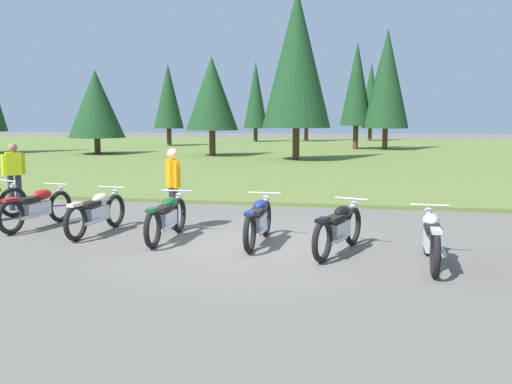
# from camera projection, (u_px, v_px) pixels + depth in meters

# --- Properties ---
(ground_plane) EXTENTS (140.00, 140.00, 0.00)m
(ground_plane) POSITION_uv_depth(u_px,v_px,m) (250.00, 246.00, 9.93)
(ground_plane) COLOR #605B54
(grass_moorland) EXTENTS (80.00, 44.00, 0.10)m
(grass_moorland) POSITION_uv_depth(u_px,v_px,m) (329.00, 152.00, 35.73)
(grass_moorland) COLOR #5B7033
(grass_moorland) RESTS_ON ground
(forest_treeline) EXTENTS (42.20, 27.78, 8.82)m
(forest_treeline) POSITION_uv_depth(u_px,v_px,m) (277.00, 84.00, 36.71)
(forest_treeline) COLOR #47331E
(forest_treeline) RESTS_ON ground
(motorcycle_red) EXTENTS (0.67, 2.08, 0.88)m
(motorcycle_red) POSITION_uv_depth(u_px,v_px,m) (37.00, 207.00, 11.50)
(motorcycle_red) COLOR black
(motorcycle_red) RESTS_ON ground
(motorcycle_cream) EXTENTS (0.62, 2.10, 0.88)m
(motorcycle_cream) POSITION_uv_depth(u_px,v_px,m) (97.00, 212.00, 10.93)
(motorcycle_cream) COLOR black
(motorcycle_cream) RESTS_ON ground
(motorcycle_british_green) EXTENTS (0.62, 2.10, 0.88)m
(motorcycle_british_green) POSITION_uv_depth(u_px,v_px,m) (167.00, 217.00, 10.37)
(motorcycle_british_green) COLOR black
(motorcycle_british_green) RESTS_ON ground
(motorcycle_navy) EXTENTS (0.62, 2.10, 0.88)m
(motorcycle_navy) POSITION_uv_depth(u_px,v_px,m) (259.00, 220.00, 10.03)
(motorcycle_navy) COLOR black
(motorcycle_navy) RESTS_ON ground
(motorcycle_black) EXTENTS (0.89, 2.02, 0.88)m
(motorcycle_black) POSITION_uv_depth(u_px,v_px,m) (339.00, 228.00, 9.36)
(motorcycle_black) COLOR black
(motorcycle_black) RESTS_ON ground
(motorcycle_silver) EXTENTS (0.62, 2.10, 0.88)m
(motorcycle_silver) POSITION_uv_depth(u_px,v_px,m) (431.00, 238.00, 8.59)
(motorcycle_silver) COLOR black
(motorcycle_silver) RESTS_ON ground
(rider_with_back_turned) EXTENTS (0.38, 0.47, 1.67)m
(rider_with_back_turned) POSITION_uv_depth(u_px,v_px,m) (173.00, 184.00, 11.31)
(rider_with_back_turned) COLOR black
(rider_with_back_turned) RESTS_ON ground
(rider_checking_bike) EXTENTS (0.44, 0.40, 1.67)m
(rider_checking_bike) POSITION_uv_depth(u_px,v_px,m) (14.00, 172.00, 13.64)
(rider_checking_bike) COLOR #2D2D38
(rider_checking_bike) RESTS_ON ground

